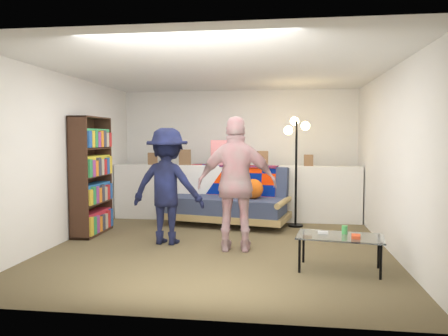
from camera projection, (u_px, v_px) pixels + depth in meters
The scene contains 10 objects.
ground at pixel (220, 245), 6.08m from camera, with size 5.00×5.00×0.00m, color brown.
room_shell at pixel (225, 126), 6.43m from camera, with size 4.60×5.05×2.45m.
half_wall_ledge at pixel (234, 193), 7.82m from camera, with size 4.45×0.15×1.00m, color silver.
ledge_decor at pixel (222, 155), 7.78m from camera, with size 2.97×0.02×0.45m.
futon_sofa at pixel (229, 200), 7.51m from camera, with size 2.23×1.37×0.90m.
bookshelf at pixel (91, 180), 6.74m from camera, with size 0.30×0.91×1.81m.
coffee_table at pixel (340, 238), 4.89m from camera, with size 1.01×0.66×0.49m.
floor_lamp at pixel (296, 149), 7.30m from camera, with size 0.43×0.36×1.85m.
person_left at pixel (167, 186), 6.13m from camera, with size 1.05×0.61×1.63m, color black.
person_right at pixel (237, 184), 5.72m from camera, with size 1.04×0.43×1.77m, color pink.
Camera 1 is at (0.85, -5.93, 1.50)m, focal length 35.00 mm.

